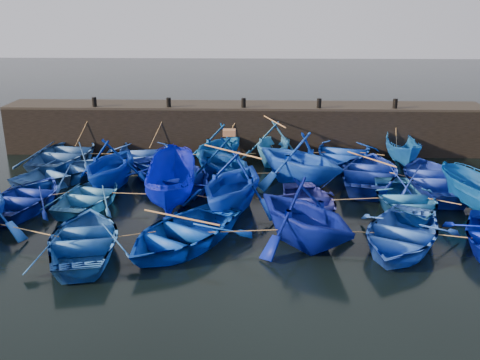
{
  "coord_description": "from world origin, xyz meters",
  "views": [
    {
      "loc": [
        0.65,
        -18.57,
        8.08
      ],
      "look_at": [
        0.0,
        3.2,
        0.7
      ],
      "focal_mm": 40.0,
      "sensor_mm": 36.0,
      "label": 1
    }
  ],
  "objects_px": {
    "boat_8": "(172,174)",
    "wooden_crate": "(229,133)",
    "boat_0": "(67,153)",
    "boat_13": "(27,197)"
  },
  "relations": [
    {
      "from": "boat_0",
      "to": "boat_8",
      "type": "relative_size",
      "value": 1.02
    },
    {
      "from": "boat_0",
      "to": "boat_8",
      "type": "height_order",
      "value": "boat_0"
    },
    {
      "from": "boat_0",
      "to": "wooden_crate",
      "type": "distance_m",
      "value": 9.26
    },
    {
      "from": "boat_8",
      "to": "wooden_crate",
      "type": "xyz_separation_m",
      "value": [
        2.59,
        0.17,
        1.89
      ]
    },
    {
      "from": "boat_0",
      "to": "boat_8",
      "type": "xyz_separation_m",
      "value": [
        5.94,
        -3.25,
        -0.01
      ]
    },
    {
      "from": "wooden_crate",
      "to": "boat_13",
      "type": "bearing_deg",
      "value": -159.1
    },
    {
      "from": "boat_8",
      "to": "wooden_crate",
      "type": "height_order",
      "value": "wooden_crate"
    },
    {
      "from": "boat_0",
      "to": "wooden_crate",
      "type": "relative_size",
      "value": 10.11
    },
    {
      "from": "boat_0",
      "to": "wooden_crate",
      "type": "xyz_separation_m",
      "value": [
        8.53,
        -3.08,
        1.88
      ]
    },
    {
      "from": "boat_8",
      "to": "wooden_crate",
      "type": "relative_size",
      "value": 9.92
    }
  ]
}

